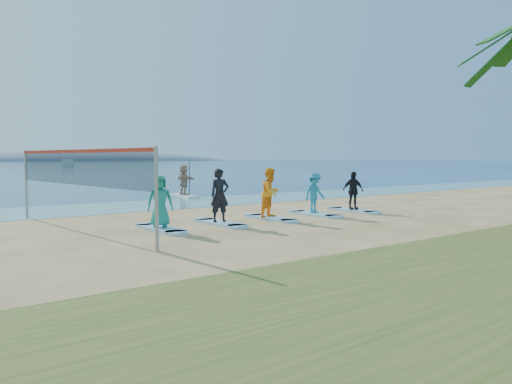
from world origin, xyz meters
TOP-DOWN VIEW (x-y plane):
  - ground at (0.00, 0.00)m, footprint 600.00×600.00m
  - shallow_water at (0.00, 10.50)m, footprint 600.00×600.00m
  - island_ridge at (95.00, 300.00)m, footprint 220.00×56.00m
  - volleyball_net at (-5.31, 4.37)m, footprint 0.98×9.05m
  - paddleboard at (3.62, 13.82)m, footprint 1.11×3.07m
  - paddleboarder at (3.62, 13.82)m, footprint 0.57×1.59m
  - boat_offshore_b at (28.14, 117.08)m, footprint 4.07×5.96m
  - surfboard_0 at (-3.28, 2.91)m, footprint 0.70×2.20m
  - student_0 at (-3.28, 2.91)m, footprint 0.91×0.74m
  - surfboard_1 at (-1.10, 2.91)m, footprint 0.70×2.20m
  - student_1 at (-1.10, 2.91)m, footprint 0.72×0.54m
  - surfboard_2 at (1.08, 2.91)m, footprint 0.70×2.20m
  - student_2 at (1.08, 2.91)m, footprint 1.00×0.87m
  - surfboard_3 at (3.26, 2.91)m, footprint 0.70×2.20m
  - student_3 at (3.26, 2.91)m, footprint 1.05×0.64m
  - surfboard_4 at (5.43, 2.91)m, footprint 0.70×2.20m
  - student_4 at (5.43, 2.91)m, footprint 0.99×0.69m

SIDE VIEW (x-z plane):
  - ground at x=0.00m, z-range 0.00..0.00m
  - island_ridge at x=95.00m, z-range -9.00..9.00m
  - boat_offshore_b at x=28.14m, z-range -0.85..0.85m
  - shallow_water at x=0.00m, z-range 0.01..0.01m
  - surfboard_0 at x=-3.28m, z-range 0.00..0.09m
  - surfboard_1 at x=-1.10m, z-range 0.00..0.09m
  - surfboard_2 at x=1.08m, z-range 0.00..0.09m
  - surfboard_3 at x=3.26m, z-range 0.00..0.09m
  - surfboard_4 at x=5.43m, z-range 0.00..0.09m
  - paddleboard at x=3.62m, z-range 0.00..0.12m
  - student_4 at x=5.43m, z-range 0.09..1.65m
  - student_3 at x=3.26m, z-range 0.09..1.65m
  - student_0 at x=-3.28m, z-range 0.09..1.69m
  - paddleboarder at x=3.62m, z-range 0.12..1.81m
  - student_2 at x=1.08m, z-range 0.09..1.85m
  - student_1 at x=-1.10m, z-range 0.09..1.86m
  - volleyball_net at x=-5.31m, z-range 0.65..3.15m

